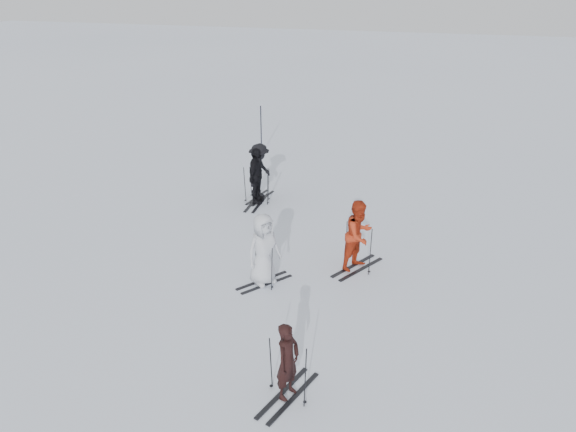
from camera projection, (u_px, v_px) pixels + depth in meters
The scene contains 12 objects.
ground at pixel (278, 264), 15.26m from camera, with size 120.00×120.00×0.00m, color silver.
skier_near_dark at pixel (288, 363), 10.26m from camera, with size 0.57×0.37×1.56m, color black.
skier_red at pixel (359, 236), 14.67m from camera, with size 0.93×0.72×1.91m, color #AD2D13.
skier_grey at pixel (264, 250), 13.97m from camera, with size 0.92×0.60×1.88m, color silver.
skier_uphill_left at pixel (256, 177), 18.79m from camera, with size 1.12×0.47×1.91m, color black.
skier_uphill_far at pixel (259, 172), 19.19m from camera, with size 1.25×0.72×1.93m, color black.
skis_near_dark at pixel (288, 369), 10.33m from camera, with size 0.91×1.71×1.25m, color black, non-canonical shape.
skis_red at pixel (358, 246), 14.79m from camera, with size 0.95×1.80×1.31m, color black, non-canonical shape.
skis_grey at pixel (264, 263), 14.12m from camera, with size 0.84×1.58×1.15m, color black, non-canonical shape.
skis_uphill_left at pixel (256, 185), 18.92m from camera, with size 0.95×1.80×1.32m, color black, non-canonical shape.
skis_uphill_far at pixel (260, 183), 19.35m from camera, with size 0.84×1.58×1.15m, color black, non-canonical shape.
piste_marker at pixel (261, 131), 23.64m from camera, with size 0.05×0.05×2.12m, color black.
Camera 1 is at (4.01, -12.79, 7.42)m, focal length 35.00 mm.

